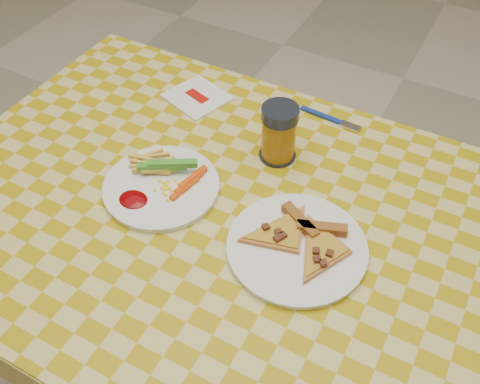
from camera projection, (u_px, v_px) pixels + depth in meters
name	position (u px, v px, depth m)	size (l,w,h in m)	color
ground	(234.00, 378.00, 1.62)	(8.00, 8.00, 0.00)	beige
table	(231.00, 237.00, 1.12)	(1.28, 0.88, 0.76)	white
plate_left	(162.00, 188.00, 1.11)	(0.24, 0.24, 0.01)	white
plate_right	(297.00, 248.00, 1.00)	(0.26, 0.26, 0.01)	white
fries_veggies	(162.00, 176.00, 1.11)	(0.18, 0.17, 0.04)	#E5BB48
pizza_slices	(302.00, 239.00, 1.00)	(0.26, 0.22, 0.02)	#C5783C
drink_glass	(279.00, 134.00, 1.14)	(0.08, 0.08, 0.13)	black
napkin	(197.00, 97.00, 1.33)	(0.17, 0.16, 0.01)	white
fork	(331.00, 119.00, 1.27)	(0.15, 0.03, 0.01)	navy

